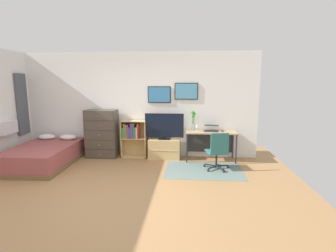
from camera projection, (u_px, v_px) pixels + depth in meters
ground_plane at (113, 192)px, 4.55m from camera, size 7.20×7.20×0.00m
wall_back_with_posters at (139, 105)px, 6.71m from camera, size 6.12×0.09×2.70m
area_rug at (204, 170)px, 5.70m from camera, size 1.70×1.20×0.01m
bed at (44, 155)px, 6.06m from camera, size 1.36×2.01×0.59m
dresser at (102, 134)px, 6.64m from camera, size 0.79×0.46×1.24m
bookshelf at (133, 135)px, 6.64m from camera, size 0.64×0.30×0.96m
tv_stand at (164, 149)px, 6.58m from camera, size 0.80×0.41×0.50m
television at (164, 126)px, 6.46m from camera, size 0.98×0.16×0.66m
desk at (211, 136)px, 6.42m from camera, size 1.23×0.56×0.74m
office_chair at (218, 150)px, 5.63m from camera, size 0.58×0.57×0.86m
laptop at (211, 128)px, 6.38m from camera, size 0.39×0.42×0.15m
computer_mouse at (222, 131)px, 6.25m from camera, size 0.06×0.10×0.03m
bamboo_vase at (193, 120)px, 6.46m from camera, size 0.11×0.09×0.48m
wine_glass at (197, 126)px, 6.28m from camera, size 0.07×0.07×0.18m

